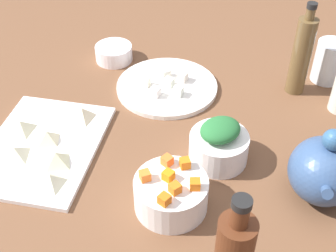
{
  "coord_description": "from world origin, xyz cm",
  "views": [
    {
      "loc": [
        70.52,
        17.61,
        69.88
      ],
      "look_at": [
        0.0,
        0.0,
        8.0
      ],
      "focal_mm": 48.95,
      "sensor_mm": 36.0,
      "label": 1
    }
  ],
  "objects_px": {
    "plate_tofu": "(167,87)",
    "teapot": "(324,170)",
    "bowl_carrots": "(171,194)",
    "bowl_greens": "(219,148)",
    "bowl_small_side": "(114,53)",
    "bottle_0": "(301,55)",
    "cutting_board": "(43,147)",
    "drinking_glass_0": "(329,62)"
  },
  "relations": [
    {
      "from": "plate_tofu",
      "to": "teapot",
      "type": "distance_m",
      "value": 0.45
    },
    {
      "from": "plate_tofu",
      "to": "bowl_carrots",
      "type": "height_order",
      "value": "bowl_carrots"
    },
    {
      "from": "plate_tofu",
      "to": "bowl_greens",
      "type": "distance_m",
      "value": 0.27
    },
    {
      "from": "bowl_small_side",
      "to": "bottle_0",
      "type": "height_order",
      "value": "bottle_0"
    },
    {
      "from": "bowl_greens",
      "to": "bowl_small_side",
      "type": "relative_size",
      "value": 1.22
    },
    {
      "from": "cutting_board",
      "to": "teapot",
      "type": "bearing_deg",
      "value": 91.34
    },
    {
      "from": "cutting_board",
      "to": "bottle_0",
      "type": "distance_m",
      "value": 0.62
    },
    {
      "from": "teapot",
      "to": "bowl_greens",
      "type": "bearing_deg",
      "value": -103.05
    },
    {
      "from": "teapot",
      "to": "bowl_small_side",
      "type": "bearing_deg",
      "value": -123.8
    },
    {
      "from": "drinking_glass_0",
      "to": "plate_tofu",
      "type": "bearing_deg",
      "value": -70.1
    },
    {
      "from": "plate_tofu",
      "to": "bowl_greens",
      "type": "relative_size",
      "value": 2.07
    },
    {
      "from": "cutting_board",
      "to": "bottle_0",
      "type": "height_order",
      "value": "bottle_0"
    },
    {
      "from": "bowl_carrots",
      "to": "bottle_0",
      "type": "height_order",
      "value": "bottle_0"
    },
    {
      "from": "bottle_0",
      "to": "drinking_glass_0",
      "type": "relative_size",
      "value": 2.18
    },
    {
      "from": "cutting_board",
      "to": "drinking_glass_0",
      "type": "relative_size",
      "value": 2.91
    },
    {
      "from": "bowl_carrots",
      "to": "teapot",
      "type": "height_order",
      "value": "teapot"
    },
    {
      "from": "bowl_small_side",
      "to": "drinking_glass_0",
      "type": "xyz_separation_m",
      "value": [
        -0.04,
        0.55,
        0.03
      ]
    },
    {
      "from": "teapot",
      "to": "drinking_glass_0",
      "type": "bearing_deg",
      "value": 177.42
    },
    {
      "from": "drinking_glass_0",
      "to": "bowl_greens",
      "type": "bearing_deg",
      "value": -31.71
    },
    {
      "from": "cutting_board",
      "to": "bowl_carrots",
      "type": "height_order",
      "value": "bowl_carrots"
    },
    {
      "from": "bowl_greens",
      "to": "teapot",
      "type": "relative_size",
      "value": 0.77
    },
    {
      "from": "teapot",
      "to": "bottle_0",
      "type": "bearing_deg",
      "value": -170.41
    },
    {
      "from": "plate_tofu",
      "to": "bowl_carrots",
      "type": "xyz_separation_m",
      "value": [
        0.36,
        0.1,
        0.03
      ]
    },
    {
      "from": "bowl_greens",
      "to": "teapot",
      "type": "height_order",
      "value": "teapot"
    },
    {
      "from": "cutting_board",
      "to": "bowl_small_side",
      "type": "distance_m",
      "value": 0.37
    },
    {
      "from": "bottle_0",
      "to": "drinking_glass_0",
      "type": "height_order",
      "value": "bottle_0"
    },
    {
      "from": "bowl_greens",
      "to": "plate_tofu",
      "type": "bearing_deg",
      "value": -142.97
    },
    {
      "from": "plate_tofu",
      "to": "bowl_carrots",
      "type": "relative_size",
      "value": 1.83
    },
    {
      "from": "cutting_board",
      "to": "teapot",
      "type": "height_order",
      "value": "teapot"
    },
    {
      "from": "bowl_carrots",
      "to": "drinking_glass_0",
      "type": "bearing_deg",
      "value": 150.4
    },
    {
      "from": "cutting_board",
      "to": "bottle_0",
      "type": "xyz_separation_m",
      "value": [
        -0.35,
        0.51,
        0.1
      ]
    },
    {
      "from": "cutting_board",
      "to": "teapot",
      "type": "distance_m",
      "value": 0.57
    },
    {
      "from": "bowl_small_side",
      "to": "drinking_glass_0",
      "type": "height_order",
      "value": "drinking_glass_0"
    },
    {
      "from": "plate_tofu",
      "to": "bowl_carrots",
      "type": "bearing_deg",
      "value": 15.26
    },
    {
      "from": "bowl_greens",
      "to": "bowl_small_side",
      "type": "xyz_separation_m",
      "value": [
        -0.31,
        -0.33,
        -0.01
      ]
    },
    {
      "from": "bottle_0",
      "to": "bowl_carrots",
      "type": "bearing_deg",
      "value": -25.86
    },
    {
      "from": "bowl_carrots",
      "to": "bottle_0",
      "type": "relative_size",
      "value": 0.59
    },
    {
      "from": "cutting_board",
      "to": "teapot",
      "type": "relative_size",
      "value": 1.97
    },
    {
      "from": "bowl_small_side",
      "to": "drinking_glass_0",
      "type": "distance_m",
      "value": 0.56
    },
    {
      "from": "plate_tofu",
      "to": "bottle_0",
      "type": "height_order",
      "value": "bottle_0"
    },
    {
      "from": "plate_tofu",
      "to": "drinking_glass_0",
      "type": "relative_size",
      "value": 2.36
    },
    {
      "from": "teapot",
      "to": "drinking_glass_0",
      "type": "relative_size",
      "value": 1.48
    }
  ]
}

